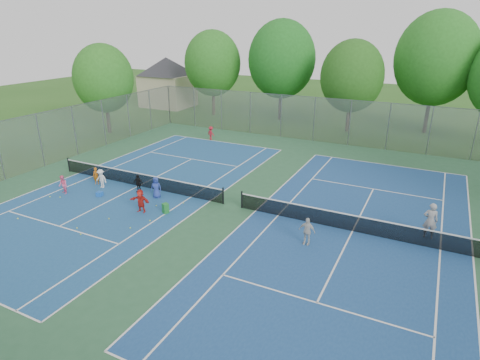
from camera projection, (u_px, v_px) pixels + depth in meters
name	position (u px, v px, depth m)	size (l,w,h in m)	color
ground	(232.00, 206.00, 23.61)	(120.00, 120.00, 0.00)	#2A591B
court_pad	(232.00, 206.00, 23.60)	(32.00, 32.00, 0.01)	#2B5B3A
court_left	(139.00, 186.00, 26.52)	(10.97, 23.77, 0.01)	navy
court_right	(352.00, 231.00, 20.68)	(10.97, 23.77, 0.01)	navy
net_left	(138.00, 180.00, 26.36)	(12.87, 0.10, 0.91)	black
net_right	(353.00, 224.00, 20.52)	(12.87, 0.10, 0.91)	black
fence_north	(314.00, 119.00, 36.23)	(32.00, 0.10, 4.00)	gray
fence_west	(40.00, 141.00, 29.56)	(32.00, 0.10, 4.00)	gray
house	(167.00, 73.00, 51.29)	(11.03, 11.03, 7.30)	#B7A88C
tree_nw	(213.00, 63.00, 45.68)	(6.40, 6.40, 9.58)	#443326
tree_nl	(282.00, 59.00, 42.94)	(7.20, 7.20, 10.69)	#443326
tree_nc	(352.00, 76.00, 38.35)	(6.00, 6.00, 8.85)	#443326
tree_nr	(436.00, 59.00, 37.34)	(7.60, 7.60, 11.42)	#443326
tree_side_w	(103.00, 78.00, 37.99)	(5.60, 5.60, 8.47)	#443326
ball_crate	(100.00, 194.00, 24.95)	(0.33, 0.33, 0.28)	blue
ball_hopper	(165.00, 208.00, 22.61)	(0.30, 0.30, 0.60)	#238330
student_a	(96.00, 176.00, 26.65)	(0.42, 0.28, 1.16)	#CE6913
student_b	(63.00, 185.00, 25.12)	(0.59, 0.46, 1.21)	#FF6393
student_c	(101.00, 179.00, 26.06)	(0.81, 0.47, 1.26)	silver
student_d	(138.00, 183.00, 25.37)	(0.70, 0.29, 1.19)	black
student_e	(156.00, 187.00, 24.52)	(0.66, 0.43, 1.35)	#283D93
student_f	(141.00, 201.00, 22.61)	(1.28, 0.41, 1.38)	red
child_far_baseline	(211.00, 133.00, 37.11)	(0.81, 0.46, 1.25)	#B11929
instructor	(430.00, 221.00, 19.74)	(0.69, 0.45, 1.90)	#949496
teen_court_b	(307.00, 231.00, 19.26)	(0.82, 0.34, 1.41)	beige
tennis_ball_0	(150.00, 221.00, 21.73)	(0.07, 0.07, 0.07)	#CFEA36
tennis_ball_1	(184.00, 203.00, 23.90)	(0.07, 0.07, 0.07)	gold
tennis_ball_2	(130.00, 228.00, 20.96)	(0.07, 0.07, 0.07)	#D5EA36
tennis_ball_3	(77.00, 228.00, 20.94)	(0.07, 0.07, 0.07)	yellow
tennis_ball_4	(81.00, 235.00, 20.31)	(0.07, 0.07, 0.07)	#AFC52D
tennis_ball_5	(50.00, 197.00, 24.76)	(0.07, 0.07, 0.07)	#BFE735
tennis_ball_6	(60.00, 197.00, 24.70)	(0.07, 0.07, 0.07)	#C3E735
tennis_ball_7	(75.00, 184.00, 26.77)	(0.07, 0.07, 0.07)	gold
tennis_ball_8	(18.00, 219.00, 21.96)	(0.07, 0.07, 0.07)	#F0F438
tennis_ball_9	(156.00, 206.00, 23.53)	(0.07, 0.07, 0.07)	#CFDD33
tennis_ball_10	(109.00, 219.00, 21.95)	(0.07, 0.07, 0.07)	yellow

